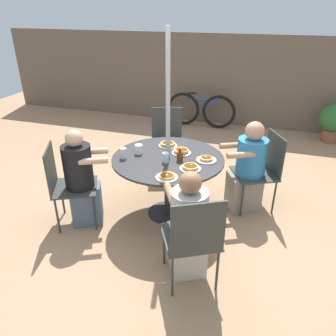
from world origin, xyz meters
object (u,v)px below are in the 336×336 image
at_px(pancake_plate_c, 190,168).
at_px(coffee_cup, 139,149).
at_px(diner_north, 188,228).
at_px(diner_west, 82,181).
at_px(drinking_glass_b, 123,153).
at_px(syrup_bottle, 180,156).
at_px(potted_shrub, 334,120).
at_px(pancake_plate_d, 167,177).
at_px(patio_table, 168,166).
at_px(patio_chair_south, 167,137).
at_px(pancake_plate_b, 181,151).
at_px(pancake_plate_e, 206,159).
at_px(patio_chair_north, 193,236).
at_px(pancake_plate_a, 168,145).
at_px(patio_chair_west, 65,181).
at_px(drinking_glass_a, 166,158).
at_px(diner_east, 248,170).
at_px(patio_chair_east, 263,167).
at_px(bicycle, 201,110).

xyz_separation_m(pancake_plate_c, coffee_cup, (-0.67, 0.21, 0.04)).
distance_m(diner_north, pancake_plate_c, 0.73).
bearing_deg(diner_west, drinking_glass_b, 97.53).
distance_m(syrup_bottle, potted_shrub, 3.83).
bearing_deg(pancake_plate_d, potted_shrub, 60.68).
height_order(patio_table, patio_chair_south, patio_chair_south).
relative_size(pancake_plate_b, pancake_plate_e, 1.00).
distance_m(patio_chair_north, pancake_plate_d, 0.74).
distance_m(diner_north, pancake_plate_a, 1.34).
distance_m(patio_chair_north, pancake_plate_e, 1.11).
distance_m(patio_chair_west, drinking_glass_b, 0.73).
distance_m(patio_chair_west, pancake_plate_e, 1.60).
bearing_deg(patio_chair_south, patio_chair_west, 49.01).
bearing_deg(pancake_plate_c, pancake_plate_e, 65.64).
distance_m(pancake_plate_e, drinking_glass_b, 0.93).
distance_m(syrup_bottle, drinking_glass_a, 0.16).
bearing_deg(diner_north, diner_east, 44.01).
distance_m(pancake_plate_a, potted_shrub, 3.69).
height_order(patio_chair_south, diner_west, diner_west).
height_order(diner_west, potted_shrub, diner_west).
bearing_deg(drinking_glass_a, pancake_plate_d, -70.41).
height_order(diner_east, patio_chair_west, diner_east).
xyz_separation_m(diner_north, patio_chair_west, (-1.51, 0.34, 0.05)).
height_order(patio_table, pancake_plate_c, pancake_plate_c).
bearing_deg(drinking_glass_b, patio_chair_east, 24.21).
bearing_deg(drinking_glass_a, diner_north, -58.56).
bearing_deg(bicycle, diner_east, -66.86).
xyz_separation_m(diner_north, syrup_bottle, (-0.31, 0.83, 0.32)).
bearing_deg(drinking_glass_b, pancake_plate_a, 51.77).
bearing_deg(syrup_bottle, patio_chair_south, 114.46).
height_order(patio_chair_west, pancake_plate_e, patio_chair_west).
xyz_separation_m(coffee_cup, bicycle, (0.04, 3.27, -0.46)).
distance_m(pancake_plate_d, syrup_bottle, 0.44).
xyz_separation_m(pancake_plate_a, drinking_glass_a, (0.11, -0.43, 0.03)).
bearing_deg(syrup_bottle, patio_chair_west, -157.99).
xyz_separation_m(pancake_plate_a, drinking_glass_b, (-0.38, -0.48, 0.04)).
relative_size(patio_chair_north, syrup_bottle, 6.66).
bearing_deg(diner_north, pancake_plate_d, 101.63).
height_order(pancake_plate_a, bicycle, pancake_plate_a).
relative_size(patio_chair_south, drinking_glass_b, 7.97).
relative_size(patio_chair_north, diner_east, 0.85).
distance_m(syrup_bottle, bicycle, 3.38).
distance_m(patio_chair_north, diner_west, 1.55).
bearing_deg(patio_chair_east, bicycle, 0.07).
bearing_deg(drinking_glass_b, potted_shrub, 51.50).
bearing_deg(patio_table, syrup_bottle, -13.53).
height_order(pancake_plate_d, syrup_bottle, syrup_bottle).
xyz_separation_m(diner_west, potted_shrub, (3.07, 3.62, -0.12)).
relative_size(patio_chair_west, pancake_plate_d, 4.23).
xyz_separation_m(diner_east, drinking_glass_a, (-0.87, -0.56, 0.30)).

